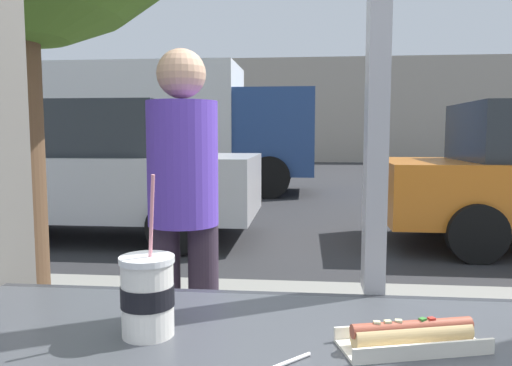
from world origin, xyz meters
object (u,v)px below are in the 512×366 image
Objects in this scene: soda_cup_right at (148,294)px; parked_car_silver at (89,170)px; box_truck at (157,123)px; hotdog_tray_near at (412,336)px; pedestrian at (183,204)px.

parked_car_silver is (-2.54, 5.38, -0.18)m from soda_cup_right.
box_truck is (-3.19, 10.57, 0.54)m from soda_cup_right.
pedestrian is (-0.75, 1.31, 0.04)m from hotdog_tray_near.
soda_cup_right is 11.05m from box_truck.
parked_car_silver is at bearing 119.30° from pedestrian.
box_truck is at bearing 109.17° from hotdog_tray_near.
box_truck is 4.33× the size of pedestrian.
hotdog_tray_near is 0.04× the size of box_truck.
hotdog_tray_near is 0.06× the size of parked_car_silver.
soda_cup_right reaches higher than hotdog_tray_near.
soda_cup_right is 1.12× the size of hotdog_tray_near.
parked_car_silver is at bearing -82.96° from box_truck.
hotdog_tray_near is at bearing -60.58° from parked_car_silver.
soda_cup_right is 0.07× the size of parked_car_silver.
hotdog_tray_near is 6.19m from parked_car_silver.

